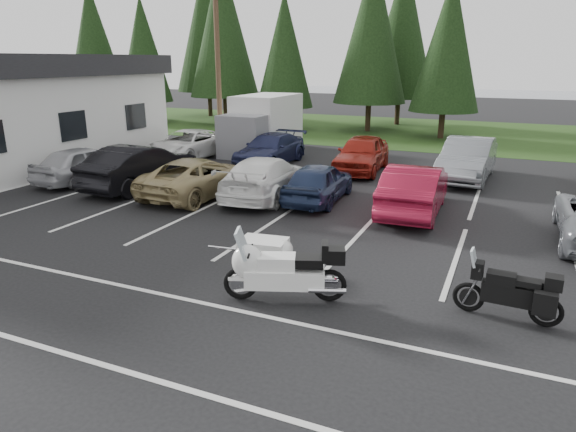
{
  "coord_description": "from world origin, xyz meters",
  "views": [
    {
      "loc": [
        4.13,
        -11.36,
        4.7
      ],
      "look_at": [
        -0.64,
        -0.5,
        1.06
      ],
      "focal_mm": 32.0,
      "sensor_mm": 36.0,
      "label": 1
    }
  ],
  "objects_px": {
    "car_near_3": "(265,177)",
    "car_far_1": "(270,149)",
    "car_near_4": "(319,182)",
    "adventure_motorcycle": "(508,287)",
    "car_near_0": "(84,164)",
    "car_near_2": "(198,177)",
    "car_far_2": "(362,154)",
    "cargo_trailer": "(264,253)",
    "car_far_3": "(467,159)",
    "car_near_5": "(414,189)",
    "utility_pole": "(218,59)",
    "touring_motorcycle": "(285,265)",
    "box_truck": "(259,125)",
    "car_near_1": "(140,167)",
    "car_far_0": "(188,145)"
  },
  "relations": [
    {
      "from": "car_far_2",
      "to": "cargo_trailer",
      "type": "distance_m",
      "value": 11.48
    },
    {
      "from": "car_near_3",
      "to": "adventure_motorcycle",
      "type": "bearing_deg",
      "value": 136.99
    },
    {
      "from": "car_near_2",
      "to": "car_far_0",
      "type": "distance_m",
      "value": 7.29
    },
    {
      "from": "utility_pole",
      "to": "cargo_trailer",
      "type": "distance_m",
      "value": 16.75
    },
    {
      "from": "car_near_0",
      "to": "touring_motorcycle",
      "type": "relative_size",
      "value": 1.55
    },
    {
      "from": "box_truck",
      "to": "adventure_motorcycle",
      "type": "height_order",
      "value": "box_truck"
    },
    {
      "from": "car_near_3",
      "to": "car_near_4",
      "type": "distance_m",
      "value": 1.93
    },
    {
      "from": "car_far_2",
      "to": "car_far_3",
      "type": "bearing_deg",
      "value": -0.83
    },
    {
      "from": "car_near_2",
      "to": "car_near_4",
      "type": "xyz_separation_m",
      "value": [
        4.23,
        0.97,
        -0.0
      ]
    },
    {
      "from": "car_far_1",
      "to": "car_far_3",
      "type": "bearing_deg",
      "value": 4.24
    },
    {
      "from": "car_near_3",
      "to": "car_near_4",
      "type": "height_order",
      "value": "car_near_3"
    },
    {
      "from": "box_truck",
      "to": "car_near_2",
      "type": "xyz_separation_m",
      "value": [
        2.0,
        -8.77,
        -0.77
      ]
    },
    {
      "from": "utility_pole",
      "to": "car_far_0",
      "type": "relative_size",
      "value": 1.8
    },
    {
      "from": "utility_pole",
      "to": "touring_motorcycle",
      "type": "xyz_separation_m",
      "value": [
        10.26,
        -14.71,
        -3.94
      ]
    },
    {
      "from": "car_near_2",
      "to": "car_far_2",
      "type": "relative_size",
      "value": 1.07
    },
    {
      "from": "car_far_0",
      "to": "car_near_2",
      "type": "bearing_deg",
      "value": -51.76
    },
    {
      "from": "car_near_3",
      "to": "car_far_1",
      "type": "relative_size",
      "value": 1.05
    },
    {
      "from": "car_near_3",
      "to": "car_near_4",
      "type": "xyz_separation_m",
      "value": [
        1.91,
        0.23,
        -0.04
      ]
    },
    {
      "from": "car_far_2",
      "to": "car_near_0",
      "type": "bearing_deg",
      "value": -149.8
    },
    {
      "from": "car_near_4",
      "to": "car_far_0",
      "type": "distance_m",
      "value": 9.9
    },
    {
      "from": "car_near_0",
      "to": "car_near_3",
      "type": "bearing_deg",
      "value": -172.52
    },
    {
      "from": "car_near_2",
      "to": "car_far_1",
      "type": "bearing_deg",
      "value": -86.6
    },
    {
      "from": "car_far_3",
      "to": "car_far_1",
      "type": "bearing_deg",
      "value": -174.76
    },
    {
      "from": "car_far_0",
      "to": "touring_motorcycle",
      "type": "relative_size",
      "value": 1.82
    },
    {
      "from": "car_far_0",
      "to": "car_far_2",
      "type": "xyz_separation_m",
      "value": [
        8.62,
        0.55,
        0.09
      ]
    },
    {
      "from": "car_near_4",
      "to": "adventure_motorcycle",
      "type": "distance_m",
      "value": 8.9
    },
    {
      "from": "car_near_2",
      "to": "adventure_motorcycle",
      "type": "relative_size",
      "value": 2.29
    },
    {
      "from": "car_far_1",
      "to": "car_far_2",
      "type": "relative_size",
      "value": 1.04
    },
    {
      "from": "adventure_motorcycle",
      "to": "cargo_trailer",
      "type": "bearing_deg",
      "value": 179.03
    },
    {
      "from": "car_near_1",
      "to": "car_near_3",
      "type": "height_order",
      "value": "car_near_1"
    },
    {
      "from": "car_near_5",
      "to": "cargo_trailer",
      "type": "bearing_deg",
      "value": 66.41
    },
    {
      "from": "car_near_3",
      "to": "adventure_motorcycle",
      "type": "relative_size",
      "value": 2.32
    },
    {
      "from": "adventure_motorcycle",
      "to": "car_near_4",
      "type": "bearing_deg",
      "value": 136.9
    },
    {
      "from": "car_near_1",
      "to": "touring_motorcycle",
      "type": "bearing_deg",
      "value": 146.66
    },
    {
      "from": "car_near_2",
      "to": "car_far_3",
      "type": "distance_m",
      "value": 10.76
    },
    {
      "from": "car_near_3",
      "to": "car_far_1",
      "type": "bearing_deg",
      "value": -71.34
    },
    {
      "from": "car_near_1",
      "to": "car_near_5",
      "type": "relative_size",
      "value": 1.05
    },
    {
      "from": "box_truck",
      "to": "car_far_1",
      "type": "height_order",
      "value": "box_truck"
    },
    {
      "from": "car_near_5",
      "to": "car_far_1",
      "type": "height_order",
      "value": "car_near_5"
    },
    {
      "from": "car_near_4",
      "to": "touring_motorcycle",
      "type": "xyz_separation_m",
      "value": [
        2.03,
        -7.4,
        0.08
      ]
    },
    {
      "from": "car_near_4",
      "to": "touring_motorcycle",
      "type": "bearing_deg",
      "value": 103.1
    },
    {
      "from": "box_truck",
      "to": "adventure_motorcycle",
      "type": "xyz_separation_m",
      "value": [
        12.38,
        -14.25,
        -0.8
      ]
    },
    {
      "from": "utility_pole",
      "to": "car_near_2",
      "type": "bearing_deg",
      "value": -64.17
    },
    {
      "from": "car_far_1",
      "to": "touring_motorcycle",
      "type": "distance_m",
      "value": 14.16
    },
    {
      "from": "box_truck",
      "to": "car_near_4",
      "type": "xyz_separation_m",
      "value": [
        6.23,
        -7.81,
        -0.77
      ]
    },
    {
      "from": "car_near_1",
      "to": "car_near_5",
      "type": "xyz_separation_m",
      "value": [
        10.11,
        0.78,
        -0.04
      ]
    },
    {
      "from": "car_near_0",
      "to": "car_near_3",
      "type": "distance_m",
      "value": 7.72
    },
    {
      "from": "car_near_2",
      "to": "car_far_0",
      "type": "xyz_separation_m",
      "value": [
        -4.41,
        5.81,
        0.01
      ]
    },
    {
      "from": "car_near_4",
      "to": "adventure_motorcycle",
      "type": "height_order",
      "value": "car_near_4"
    },
    {
      "from": "car_near_2",
      "to": "car_far_0",
      "type": "height_order",
      "value": "car_far_0"
    }
  ]
}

